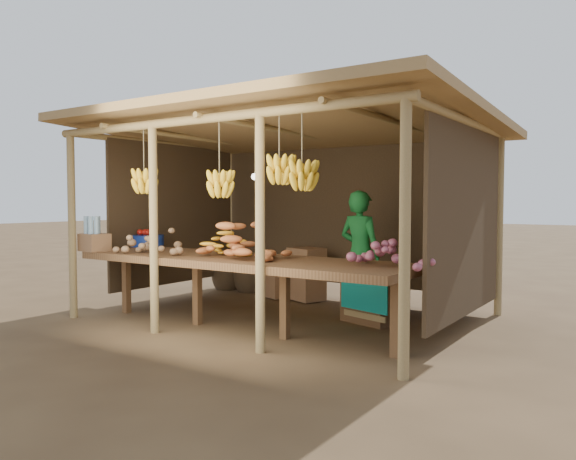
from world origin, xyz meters
The scene contains 13 objects.
ground centered at (0.00, 0.00, 0.00)m, with size 60.00×60.00×0.00m, color brown.
stall_structure centered at (0.02, -0.07, 1.91)m, with size 4.70×3.50×2.43m.
counter centered at (0.00, -0.95, 0.74)m, with size 3.90×1.05×0.80m.
potato_heap centered at (-1.05, -1.15, 0.98)m, with size 0.85×0.51×0.36m, color #8E6B49, non-canonical shape.
sweet_potato_heap centered at (0.05, -0.96, 0.98)m, with size 0.96×0.58×0.36m, color #BB6230, non-canonical shape.
onion_heap centered at (1.77, -0.87, 0.98)m, with size 0.90×0.54×0.36m, color #A75165, non-canonical shape.
banana_pile centered at (-0.24, -0.86, 0.97)m, with size 0.52×0.31×0.34m, color yellow, non-canonical shape.
tomato_basin centered at (-1.90, -0.51, 0.89)m, with size 0.43×0.43×0.23m.
bottle_box centered at (-1.90, -1.34, 0.96)m, with size 0.36×0.30×0.42m.
vendor centered at (0.71, 0.52, 0.76)m, with size 0.56×0.37×1.53m, color #166729.
tarp_crate centered at (1.01, 0.30, 0.33)m, with size 0.82×0.75×0.81m.
carton_stack centered at (-0.53, 1.00, 0.32)m, with size 1.06×0.51×0.73m.
burlap_sacks centered at (-1.75, 1.20, 0.29)m, with size 0.94×0.49×0.67m.
Camera 1 is at (3.77, -5.61, 1.40)m, focal length 35.00 mm.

